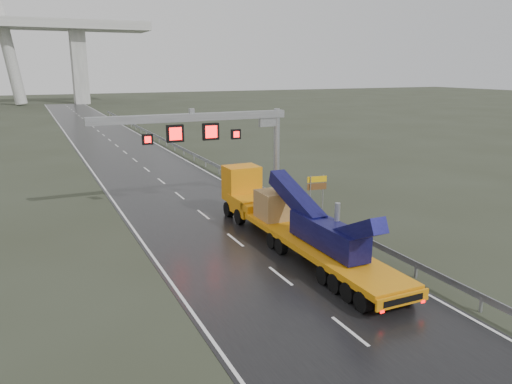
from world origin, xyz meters
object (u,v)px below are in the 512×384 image
heavy_haul_truck (284,215)px  striped_barrier (275,197)px  sign_gantry (219,132)px  exit_sign_pair (317,186)px

heavy_haul_truck → striped_barrier: size_ratio=15.32×
sign_gantry → heavy_haul_truck: sign_gantry is taller
sign_gantry → exit_sign_pair: bearing=-35.6°
sign_gantry → striped_barrier: 6.56m
heavy_haul_truck → striped_barrier: heavy_haul_truck is taller
sign_gantry → exit_sign_pair: size_ratio=5.72×
exit_sign_pair → heavy_haul_truck: bearing=-128.9°
striped_barrier → sign_gantry: bearing=144.3°
sign_gantry → striped_barrier: bearing=-22.6°
sign_gantry → striped_barrier: sign_gantry is taller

